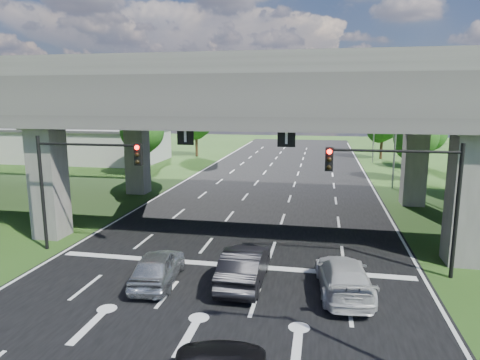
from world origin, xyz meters
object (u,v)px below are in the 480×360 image
(streetlight_beyond, at_px, (372,116))
(signal_left, at_px, (78,173))
(car_dark, at_px, (244,266))
(streetlight_far, at_px, (392,122))
(car_silver, at_px, (158,267))
(car_white, at_px, (344,277))
(signal_right, at_px, (406,184))

(streetlight_beyond, bearing_deg, signal_left, -116.43)
(car_dark, bearing_deg, streetlight_far, -112.03)
(streetlight_beyond, bearing_deg, car_silver, -107.99)
(signal_left, xyz_separation_m, streetlight_far, (17.92, 20.06, 1.66))
(car_dark, xyz_separation_m, car_white, (4.12, -0.18, -0.07))
(car_dark, bearing_deg, streetlight_beyond, -103.32)
(streetlight_beyond, bearing_deg, streetlight_far, -90.00)
(streetlight_far, bearing_deg, streetlight_beyond, 90.00)
(streetlight_far, height_order, streetlight_beyond, same)
(streetlight_far, xyz_separation_m, streetlight_beyond, (0.00, 16.00, 0.00))
(car_dark, bearing_deg, signal_right, -161.09)
(car_silver, bearing_deg, streetlight_far, -125.11)
(signal_left, xyz_separation_m, car_white, (13.04, -2.50, -3.44))
(signal_right, xyz_separation_m, car_white, (-2.61, -2.50, -3.44))
(signal_right, xyz_separation_m, car_silver, (-10.39, -2.95, -3.44))
(signal_right, relative_size, streetlight_far, 0.60)
(signal_left, bearing_deg, car_silver, -29.28)
(streetlight_beyond, relative_size, car_white, 2.03)
(streetlight_beyond, bearing_deg, signal_right, -93.61)
(signal_right, relative_size, car_white, 1.22)
(signal_left, distance_m, car_silver, 6.94)
(streetlight_far, relative_size, car_silver, 2.36)
(signal_right, bearing_deg, car_silver, -164.16)
(streetlight_far, distance_m, car_silver, 26.75)
(signal_right, distance_m, car_dark, 7.87)
(car_silver, bearing_deg, streetlight_beyond, -114.27)
(signal_right, height_order, car_silver, signal_right)
(car_silver, bearing_deg, car_white, 177.00)
(signal_right, relative_size, car_silver, 1.42)
(streetlight_far, bearing_deg, signal_right, -96.47)
(car_white, bearing_deg, car_silver, -2.00)
(signal_right, bearing_deg, streetlight_beyond, 86.39)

